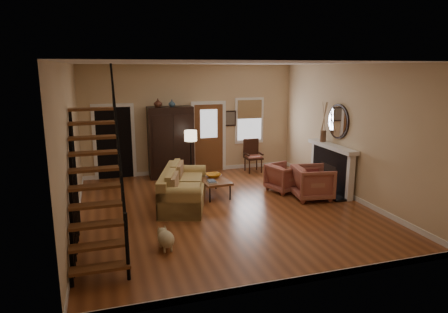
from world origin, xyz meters
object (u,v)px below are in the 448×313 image
object	(u,v)px
armoire	(171,142)
armchair_left	(313,183)
sofa	(184,188)
side_chair	(253,156)
armchair_right	(284,178)
floor_lamp	(191,157)
coffee_table	(213,187)

from	to	relation	value
armoire	armchair_left	xyz separation A→B (m)	(3.00, -3.10, -0.64)
sofa	armchair_left	distance (m)	3.20
armchair_left	side_chair	xyz separation A→B (m)	(-0.45, 2.90, 0.10)
armchair_right	side_chair	xyz separation A→B (m)	(-0.06, 2.11, 0.15)
armoire	floor_lamp	xyz separation A→B (m)	(0.41, -0.90, -0.29)
armchair_left	side_chair	world-z (taller)	side_chair
coffee_table	side_chair	world-z (taller)	side_chair
armoire	sofa	world-z (taller)	armoire
floor_lamp	armoire	bearing A→B (deg)	114.21
sofa	armoire	bearing A→B (deg)	103.88
sofa	armchair_left	bearing A→B (deg)	7.70
coffee_table	armchair_right	distance (m)	1.92
armchair_right	floor_lamp	distance (m)	2.64
armchair_left	coffee_table	bearing A→B (deg)	75.94
sofa	coffee_table	size ratio (longest dim) A/B	1.95
sofa	side_chair	world-z (taller)	side_chair
armchair_left	armchair_right	bearing A→B (deg)	35.38
side_chair	sofa	bearing A→B (deg)	-138.77
coffee_table	sofa	bearing A→B (deg)	-152.07
coffee_table	armchair_left	world-z (taller)	armchair_left
coffee_table	floor_lamp	xyz separation A→B (m)	(-0.30, 1.21, 0.54)
armoire	side_chair	distance (m)	2.61
armoire	sofa	size ratio (longest dim) A/B	0.95
sofa	floor_lamp	bearing A→B (deg)	88.70
armoire	floor_lamp	distance (m)	1.03
sofa	side_chair	size ratio (longest dim) A/B	2.17
sofa	floor_lamp	size ratio (longest dim) A/B	1.46
side_chair	armchair_left	bearing A→B (deg)	-81.19
sofa	side_chair	bearing A→B (deg)	58.49
armchair_left	side_chair	bearing A→B (deg)	17.97
armoire	coffee_table	xyz separation A→B (m)	(0.70, -2.11, -0.83)
armoire	armchair_right	bearing A→B (deg)	-41.51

